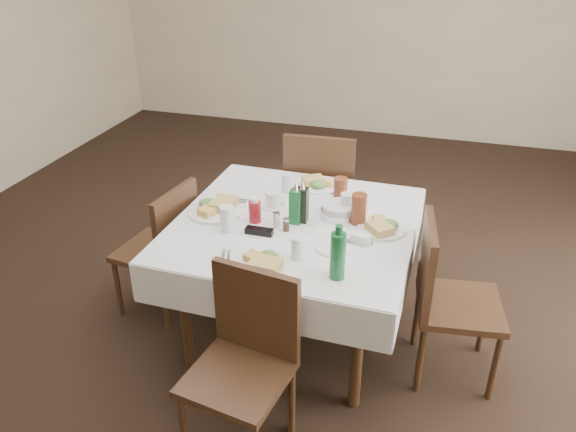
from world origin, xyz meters
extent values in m
plane|color=black|center=(0.00, 0.00, 0.00)|extent=(7.00, 7.00, 0.00)
cube|color=#BAA893|center=(0.00, 3.50, 1.40)|extent=(6.00, 0.04, 2.80)
cylinder|color=#301C0D|center=(-0.35, -0.67, 0.36)|extent=(0.06, 0.06, 0.72)
cylinder|color=#301C0D|center=(-0.33, 0.27, 0.36)|extent=(0.06, 0.06, 0.72)
cylinder|color=#301C0D|center=(0.58, -0.69, 0.36)|extent=(0.06, 0.06, 0.72)
cylinder|color=#301C0D|center=(0.60, 0.25, 0.36)|extent=(0.06, 0.06, 0.72)
cube|color=#301C0D|center=(0.13, -0.21, 0.73)|extent=(1.19, 1.19, 0.03)
cube|color=silver|center=(0.13, -0.21, 0.76)|extent=(1.31, 1.31, 0.01)
cube|color=silver|center=(0.14, 0.43, 0.65)|extent=(1.28, 0.04, 0.22)
cube|color=silver|center=(0.11, -0.85, 0.65)|extent=(1.28, 0.04, 0.22)
cube|color=silver|center=(0.77, -0.22, 0.65)|extent=(0.04, 1.28, 0.22)
cube|color=silver|center=(-0.52, -0.19, 0.65)|extent=(0.04, 1.28, 0.22)
cube|color=#301C0D|center=(0.08, 0.72, 0.48)|extent=(0.49, 0.49, 0.04)
cube|color=#301C0D|center=(0.09, 0.50, 0.74)|extent=(0.47, 0.07, 0.51)
cylinder|color=#301C0D|center=(0.27, 0.93, 0.24)|extent=(0.04, 0.04, 0.48)
cylinder|color=#301C0D|center=(0.29, 0.52, 0.24)|extent=(0.04, 0.04, 0.48)
cylinder|color=#301C0D|center=(-0.14, 0.91, 0.24)|extent=(0.04, 0.04, 0.48)
cylinder|color=#301C0D|center=(-0.12, 0.50, 0.24)|extent=(0.04, 0.04, 0.48)
cube|color=#301C0D|center=(0.11, -1.10, 0.43)|extent=(0.49, 0.49, 0.04)
cube|color=#301C0D|center=(0.14, -0.91, 0.66)|extent=(0.42, 0.10, 0.46)
cylinder|color=#301C0D|center=(-0.10, -1.25, 0.22)|extent=(0.03, 0.03, 0.43)
cylinder|color=#301C0D|center=(-0.04, -0.89, 0.22)|extent=(0.03, 0.03, 0.43)
cylinder|color=#301C0D|center=(0.32, -0.94, 0.22)|extent=(0.03, 0.03, 0.43)
cube|color=#301C0D|center=(1.05, -0.29, 0.44)|extent=(0.48, 0.48, 0.04)
cube|color=#301C0D|center=(0.85, -0.31, 0.68)|extent=(0.09, 0.43, 0.47)
cylinder|color=#301C0D|center=(1.26, -0.45, 0.22)|extent=(0.04, 0.04, 0.44)
cylinder|color=#301C0D|center=(0.89, -0.49, 0.22)|extent=(0.04, 0.04, 0.44)
cylinder|color=#301C0D|center=(1.21, -0.08, 0.22)|extent=(0.04, 0.04, 0.44)
cylinder|color=#301C0D|center=(0.84, -0.13, 0.22)|extent=(0.04, 0.04, 0.44)
cube|color=#301C0D|center=(-0.77, -0.22, 0.42)|extent=(0.47, 0.47, 0.04)
cube|color=#301C0D|center=(-0.58, -0.24, 0.64)|extent=(0.10, 0.41, 0.45)
cylinder|color=#301C0D|center=(-0.92, -0.02, 0.21)|extent=(0.03, 0.03, 0.42)
cylinder|color=#301C0D|center=(-0.57, -0.07, 0.21)|extent=(0.03, 0.03, 0.42)
cylinder|color=#301C0D|center=(-0.97, -0.37, 0.21)|extent=(0.03, 0.03, 0.42)
cylinder|color=#301C0D|center=(-0.62, -0.42, 0.21)|extent=(0.03, 0.03, 0.42)
cylinder|color=white|center=(0.14, 0.27, 0.77)|extent=(0.24, 0.24, 0.01)
cube|color=#AA7F42|center=(0.11, 0.28, 0.79)|extent=(0.16, 0.15, 0.04)
cube|color=#BF8833|center=(0.19, 0.28, 0.79)|extent=(0.09, 0.08, 0.03)
ellipsoid|color=#2A5B20|center=(0.15, 0.23, 0.79)|extent=(0.09, 0.08, 0.04)
cylinder|color=white|center=(0.10, -0.69, 0.77)|extent=(0.28, 0.28, 0.01)
cube|color=#AA7F42|center=(0.13, -0.72, 0.80)|extent=(0.15, 0.12, 0.05)
cube|color=#BF8833|center=(0.05, -0.67, 0.79)|extent=(0.11, 0.10, 0.04)
ellipsoid|color=#2A5B20|center=(0.12, -0.65, 0.80)|extent=(0.10, 0.09, 0.05)
cylinder|color=white|center=(0.59, -0.17, 0.77)|extent=(0.26, 0.26, 0.01)
cube|color=#AA7F42|center=(0.59, -0.21, 0.80)|extent=(0.17, 0.17, 0.04)
cube|color=#BF8833|center=(0.58, -0.12, 0.79)|extent=(0.09, 0.10, 0.03)
ellipsoid|color=#2A5B20|center=(0.63, -0.15, 0.80)|extent=(0.10, 0.09, 0.04)
cylinder|color=white|center=(-0.33, -0.23, 0.77)|extent=(0.31, 0.31, 0.02)
cube|color=#AA7F42|center=(-0.30, -0.20, 0.80)|extent=(0.13, 0.16, 0.05)
cube|color=#BF8833|center=(-0.35, -0.29, 0.80)|extent=(0.11, 0.12, 0.04)
ellipsoid|color=#2A5B20|center=(-0.38, -0.21, 0.80)|extent=(0.11, 0.10, 0.05)
cylinder|color=white|center=(-0.05, 0.09, 0.77)|extent=(0.14, 0.14, 0.01)
cylinder|color=white|center=(0.39, -0.43, 0.77)|extent=(0.17, 0.17, 0.01)
cylinder|color=silver|center=(-0.02, 0.12, 0.83)|extent=(0.07, 0.07, 0.13)
cylinder|color=silver|center=(0.24, -0.56, 0.82)|extent=(0.06, 0.06, 0.12)
cylinder|color=silver|center=(0.38, -0.05, 0.83)|extent=(0.07, 0.07, 0.13)
cylinder|color=silver|center=(-0.19, -0.40, 0.83)|extent=(0.08, 0.08, 0.14)
cylinder|color=brown|center=(0.32, 0.06, 0.85)|extent=(0.08, 0.08, 0.17)
cylinder|color=brown|center=(0.46, -0.13, 0.85)|extent=(0.08, 0.08, 0.17)
cylinder|color=silver|center=(0.34, -0.07, 0.78)|extent=(0.21, 0.21, 0.04)
cylinder|color=silver|center=(0.34, -0.07, 0.81)|extent=(0.19, 0.19, 0.04)
cube|color=black|center=(0.16, -0.19, 0.86)|extent=(0.06, 0.06, 0.20)
cone|color=silver|center=(0.16, -0.19, 0.99)|extent=(0.03, 0.03, 0.05)
cube|color=#186330|center=(0.13, -0.22, 0.86)|extent=(0.06, 0.06, 0.20)
cone|color=silver|center=(0.13, -0.22, 0.98)|extent=(0.03, 0.03, 0.05)
cylinder|color=maroon|center=(-0.08, -0.27, 0.82)|extent=(0.07, 0.07, 0.12)
cylinder|color=white|center=(-0.08, -0.27, 0.90)|extent=(0.05, 0.05, 0.02)
cylinder|color=white|center=(0.05, -0.30, 0.80)|extent=(0.04, 0.04, 0.07)
cylinder|color=silver|center=(0.05, -0.30, 0.84)|extent=(0.04, 0.04, 0.01)
cylinder|color=#3F2A1E|center=(0.11, -0.32, 0.79)|extent=(0.03, 0.03, 0.06)
cylinder|color=silver|center=(0.11, -0.32, 0.83)|extent=(0.03, 0.03, 0.01)
cylinder|color=white|center=(-0.04, -0.08, 0.77)|extent=(0.13, 0.13, 0.01)
cylinder|color=white|center=(-0.04, -0.08, 0.82)|extent=(0.08, 0.08, 0.09)
cylinder|color=black|center=(-0.04, -0.08, 0.85)|extent=(0.07, 0.07, 0.01)
torus|color=white|center=(0.01, -0.07, 0.82)|extent=(0.06, 0.02, 0.06)
cube|color=black|center=(-0.02, -0.39, 0.78)|extent=(0.15, 0.05, 0.03)
cylinder|color=#186330|center=(0.46, -0.67, 0.88)|extent=(0.07, 0.07, 0.23)
cylinder|color=#186330|center=(0.46, -0.67, 1.01)|extent=(0.03, 0.03, 0.04)
cube|color=white|center=(0.51, -0.33, 0.79)|extent=(0.11, 0.07, 0.05)
cube|color=pink|center=(0.51, -0.33, 0.80)|extent=(0.08, 0.05, 0.02)
cube|color=silver|center=(0.25, 0.24, 0.77)|extent=(0.06, 0.15, 0.01)
cube|color=silver|center=(0.27, 0.24, 0.77)|extent=(0.06, 0.15, 0.01)
cube|color=silver|center=(-0.08, -0.67, 0.77)|extent=(0.07, 0.17, 0.01)
cube|color=silver|center=(-0.11, -0.68, 0.77)|extent=(0.07, 0.17, 0.01)
cube|color=silver|center=(0.50, -0.35, 0.77)|extent=(0.16, 0.03, 0.01)
cube|color=silver|center=(0.49, -0.32, 0.77)|extent=(0.16, 0.03, 0.01)
cube|color=silver|center=(-0.31, -0.07, 0.77)|extent=(0.19, 0.05, 0.01)
cube|color=silver|center=(-0.30, -0.10, 0.77)|extent=(0.19, 0.05, 0.01)
camera|label=1|loc=(0.85, -2.81, 2.24)|focal=35.00mm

